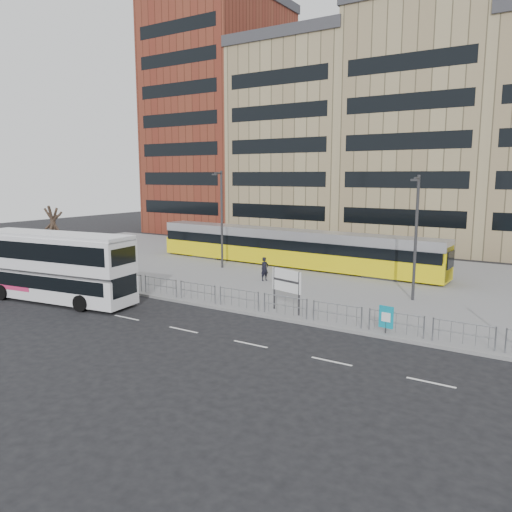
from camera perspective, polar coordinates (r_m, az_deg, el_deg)
The scene contains 15 objects.
ground at distance 29.60m, azimuth -6.20°, elevation -5.77°, with size 120.00×120.00×0.00m, color black.
plaza at distance 39.43m, azimuth 4.70°, elevation -1.86°, with size 64.00×24.00×0.15m, color gray.
kerb at distance 29.61m, azimuth -6.14°, elevation -5.61°, with size 64.00×0.25×0.17m, color gray.
building_row at distance 59.14m, azimuth 16.65°, elevation 13.97°, with size 70.40×18.40×31.20m.
pedestrian_barrier at distance 28.58m, azimuth -2.46°, elevation -4.24°, with size 32.07×0.07×1.10m.
road_markings at distance 26.05m, azimuth -9.98°, elevation -7.94°, with size 62.00×0.12×0.01m, color white.
double_decker_bus at distance 32.58m, azimuth -21.97°, elevation -0.91°, with size 10.75×3.78×4.21m.
tram at distance 41.55m, azimuth 3.76°, elevation 0.96°, with size 25.82×3.46×3.03m.
station_sign at distance 27.43m, azimuth 3.50°, elevation -3.06°, with size 2.03×0.60×2.39m.
ad_panel at distance 24.71m, azimuth 14.65°, elevation -6.82°, with size 0.72×0.12×1.34m.
pedestrian at distance 35.67m, azimuth 1.00°, elevation -1.48°, with size 0.62×0.41×1.71m, color black.
traffic_light_west at distance 37.65m, azimuth -16.43°, elevation 0.44°, with size 0.22×0.24×3.10m.
lamp_post_west at distance 40.30m, azimuth -3.99°, elevation 4.66°, with size 0.45×1.04×7.84m.
lamp_post_east at distance 31.07m, azimuth 17.80°, elevation 2.58°, with size 0.45×1.04×7.51m.
bare_tree at distance 47.01m, azimuth -22.31°, elevation 5.51°, with size 4.50×4.50×7.05m.
Camera 1 is at (17.87, -22.32, 7.63)m, focal length 35.00 mm.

